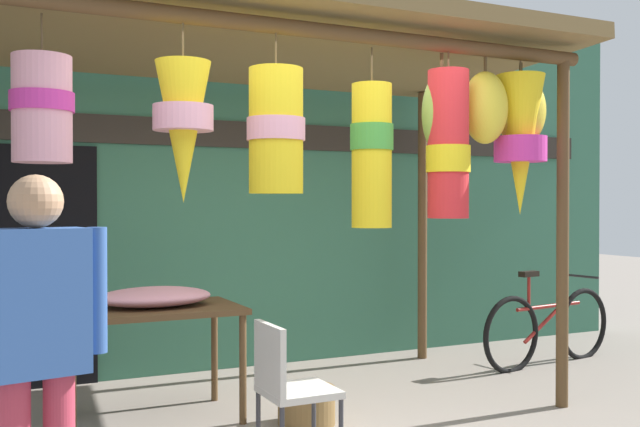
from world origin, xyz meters
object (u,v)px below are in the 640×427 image
object	(u,v)px
folding_chair	(287,382)
wicker_basket_by_table	(307,405)
display_table	(151,320)
flower_heap_on_table	(157,297)
parked_bicycle	(549,328)
vendor_in_orange	(37,337)

from	to	relation	value
folding_chair	wicker_basket_by_table	xyz separation A→B (m)	(0.46, 0.73, -0.37)
display_table	flower_heap_on_table	bearing A→B (deg)	31.97
parked_bicycle	wicker_basket_by_table	bearing A→B (deg)	-166.01
wicker_basket_by_table	vendor_in_orange	size ratio (longest dim) A/B	0.24
wicker_basket_by_table	flower_heap_on_table	bearing A→B (deg)	148.43
parked_bicycle	vendor_in_orange	distance (m)	5.11
folding_chair	wicker_basket_by_table	world-z (taller)	folding_chair
folding_chair	parked_bicycle	size ratio (longest dim) A/B	0.48
display_table	wicker_basket_by_table	size ratio (longest dim) A/B	3.09
folding_chair	parked_bicycle	bearing A→B (deg)	23.60
folding_chair	vendor_in_orange	bearing A→B (deg)	-156.80
display_table	vendor_in_orange	bearing A→B (deg)	-115.38
wicker_basket_by_table	vendor_in_orange	distance (m)	2.40
vendor_in_orange	display_table	bearing A→B (deg)	64.62
display_table	vendor_in_orange	xyz separation A→B (m)	(-0.87, -1.84, 0.26)
folding_chair	display_table	bearing A→B (deg)	111.75
folding_chair	wicker_basket_by_table	size ratio (longest dim) A/B	2.13
wicker_basket_by_table	vendor_in_orange	bearing A→B (deg)	-144.20
wicker_basket_by_table	display_table	bearing A→B (deg)	151.38
parked_bicycle	display_table	bearing A→B (deg)	-177.22
display_table	folding_chair	distance (m)	1.36
folding_chair	flower_heap_on_table	bearing A→B (deg)	109.15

